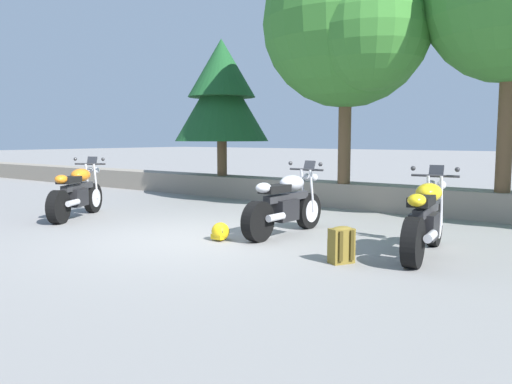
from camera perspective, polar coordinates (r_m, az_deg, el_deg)
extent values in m
plane|color=gray|center=(8.09, -6.88, -5.16)|extent=(120.00, 120.00, 0.00)
cube|color=gray|center=(11.94, 9.23, -0.24)|extent=(36.00, 0.80, 0.55)
cylinder|color=black|center=(11.30, -17.71, -0.63)|extent=(0.43, 0.61, 0.62)
cylinder|color=black|center=(10.02, -21.15, -1.57)|extent=(0.46, 0.63, 0.62)
cylinder|color=silver|center=(11.30, -17.71, -0.63)|extent=(0.33, 0.41, 0.38)
cube|color=black|center=(10.60, -19.47, -0.57)|extent=(0.52, 0.58, 0.34)
cube|color=#2D2D30|center=(10.66, -19.27, 0.56)|extent=(0.67, 1.02, 0.12)
ellipsoid|color=orange|center=(10.78, -18.96, 1.80)|extent=(0.55, 0.62, 0.26)
cube|color=black|center=(10.36, -20.10, 1.27)|extent=(0.50, 0.62, 0.12)
ellipsoid|color=orange|center=(10.09, -20.89, 1.35)|extent=(0.33, 0.35, 0.16)
cylinder|color=#2D2D30|center=(11.17, -18.00, 3.00)|extent=(0.59, 0.36, 0.04)
sphere|color=silver|center=(11.33, -18.00, 2.33)|extent=(0.13, 0.13, 0.13)
sphere|color=silver|center=(11.27, -17.36, 2.33)|extent=(0.13, 0.13, 0.13)
cube|color=#26282D|center=(11.25, -17.80, 3.33)|extent=(0.22, 0.18, 0.18)
cylinder|color=silver|center=(10.15, -19.73, -1.14)|extent=(0.28, 0.38, 0.11)
cylinder|color=silver|center=(11.26, -18.27, 1.17)|extent=(0.12, 0.16, 0.73)
cylinder|color=silver|center=(11.19, -17.44, 1.17)|extent=(0.12, 0.16, 0.73)
sphere|color=#2D2D30|center=(11.26, -19.49, 3.48)|extent=(0.07, 0.07, 0.07)
sphere|color=#2D2D30|center=(11.00, -16.69, 3.52)|extent=(0.07, 0.07, 0.07)
cylinder|color=black|center=(8.91, 5.85, -2.09)|extent=(0.15, 0.62, 0.62)
cylinder|color=black|center=(7.74, 0.21, -3.30)|extent=(0.19, 0.62, 0.62)
cylinder|color=silver|center=(8.91, 5.85, -2.09)|extent=(0.17, 0.39, 0.38)
cube|color=black|center=(8.26, 3.04, -2.01)|extent=(0.33, 0.48, 0.34)
cube|color=#2D2D30|center=(8.32, 3.44, -0.57)|extent=(0.15, 1.10, 0.12)
ellipsoid|color=#BCBCC1|center=(8.42, 4.02, 1.01)|extent=(0.35, 0.52, 0.26)
cube|color=black|center=(8.03, 2.12, 0.35)|extent=(0.27, 0.56, 0.12)
ellipsoid|color=#BCBCC1|center=(7.79, 0.84, 0.47)|extent=(0.22, 0.28, 0.16)
cylinder|color=#2D2D30|center=(8.77, 5.63, 2.51)|extent=(0.66, 0.04, 0.04)
sphere|color=silver|center=(8.94, 5.71, 1.67)|extent=(0.13, 0.13, 0.13)
sphere|color=silver|center=(8.87, 6.48, 1.63)|extent=(0.13, 0.13, 0.13)
cube|color=#26282D|center=(8.86, 5.97, 2.93)|extent=(0.20, 0.10, 0.18)
cylinder|color=silver|center=(7.83, 2.21, -2.82)|extent=(0.12, 0.38, 0.11)
cylinder|color=silver|center=(8.88, 5.25, 0.23)|extent=(0.05, 0.16, 0.73)
cylinder|color=silver|center=(8.79, 6.24, 0.16)|extent=(0.05, 0.16, 0.73)
sphere|color=#2D2D30|center=(8.90, 3.86, 3.22)|extent=(0.07, 0.07, 0.07)
sphere|color=#2D2D30|center=(8.58, 7.19, 3.08)|extent=(0.07, 0.07, 0.07)
cylinder|color=black|center=(7.88, 19.24, -3.48)|extent=(0.23, 0.63, 0.62)
cylinder|color=black|center=(6.48, 17.09, -5.41)|extent=(0.26, 0.64, 0.62)
cylinder|color=silver|center=(7.88, 19.24, -3.48)|extent=(0.21, 0.40, 0.38)
cube|color=black|center=(7.11, 18.22, -3.62)|extent=(0.38, 0.52, 0.34)
cube|color=#2D2D30|center=(7.18, 18.42, -1.93)|extent=(0.29, 1.11, 0.12)
ellipsoid|color=yellow|center=(7.30, 18.70, -0.07)|extent=(0.41, 0.56, 0.26)
cube|color=black|center=(6.84, 17.96, -0.94)|extent=(0.34, 0.59, 0.12)
ellipsoid|color=yellow|center=(6.54, 17.47, -0.88)|extent=(0.26, 0.31, 0.16)
cylinder|color=#2D2D30|center=(7.71, 19.33, 1.72)|extent=(0.66, 0.13, 0.04)
sphere|color=silver|center=(7.87, 18.96, 0.79)|extent=(0.13, 0.13, 0.13)
sphere|color=silver|center=(7.85, 19.97, 0.74)|extent=(0.13, 0.13, 0.13)
cube|color=#26282D|center=(7.81, 19.46, 2.20)|extent=(0.21, 0.12, 0.18)
cylinder|color=silver|center=(6.67, 18.87, -4.70)|extent=(0.16, 0.39, 0.11)
cylinder|color=silver|center=(7.80, 18.63, -0.87)|extent=(0.07, 0.17, 0.73)
cylinder|color=silver|center=(7.77, 19.94, -0.94)|extent=(0.07, 0.17, 0.73)
sphere|color=#2D2D30|center=(7.72, 17.11, 2.54)|extent=(0.07, 0.07, 0.07)
sphere|color=#2D2D30|center=(7.62, 21.53, 2.34)|extent=(0.07, 0.07, 0.07)
cube|color=brown|center=(6.53, 9.50, -5.94)|extent=(0.30, 0.35, 0.44)
cube|color=brown|center=(6.63, 8.93, -6.10)|extent=(0.16, 0.24, 0.24)
ellipsoid|color=brown|center=(6.49, 9.53, -4.12)|extent=(0.29, 0.33, 0.08)
cube|color=#403513|center=(6.40, 9.42, -6.01)|extent=(0.05, 0.06, 0.37)
cube|color=#403513|center=(6.49, 10.63, -5.86)|extent=(0.05, 0.06, 0.37)
sphere|color=yellow|center=(7.87, -3.98, -4.41)|extent=(0.28, 0.28, 0.28)
ellipsoid|color=black|center=(7.82, -4.35, -4.42)|extent=(0.23, 0.06, 0.12)
cube|color=yellow|center=(7.83, -4.35, -4.99)|extent=(0.20, 0.08, 0.08)
cylinder|color=brown|center=(13.83, -3.81, 4.39)|extent=(0.26, 0.26, 1.24)
cone|color=#194C23|center=(13.86, -3.85, 10.07)|extent=(2.50, 2.50, 2.12)
cone|color=#194C23|center=(13.95, -3.88, 13.63)|extent=(1.80, 1.80, 1.53)
cylinder|color=brown|center=(11.56, 9.84, 6.20)|extent=(0.28, 0.28, 2.13)
sphere|color=#387A2D|center=(11.82, 10.06, 18.09)|extent=(3.65, 3.65, 3.65)
sphere|color=#387A2D|center=(10.91, 12.69, 17.10)|extent=(2.37, 2.37, 2.37)
cylinder|color=brown|center=(10.58, 26.04, 6.44)|extent=(0.28, 0.28, 2.40)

